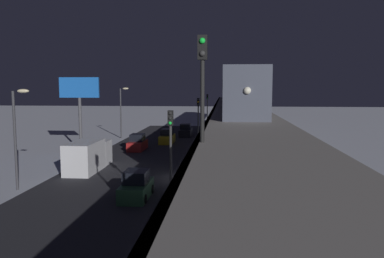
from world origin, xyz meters
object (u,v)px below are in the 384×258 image
Objects in this scene: traffic_light_near at (171,147)px; traffic_light_far at (207,106)px; traffic_light_mid at (198,116)px; sedan_black at (186,131)px; commercial_billboard at (79,95)px; rail_signal at (202,70)px; sedan_yellow at (167,137)px; box_truck at (88,156)px; subway_train at (234,88)px; sedan_red_2 at (137,143)px; sedan_green at (136,187)px.

traffic_light_far is (0.00, -49.18, 0.00)m from traffic_light_near.
traffic_light_near is 1.00× the size of traffic_light_mid.
commercial_billboard reaches higher than sedan_black.
sedan_black is at bearing -83.48° from rail_signal.
sedan_yellow is 0.67× the size of traffic_light_far.
rail_signal is 24.92m from box_truck.
sedan_black is 12.10m from traffic_light_far.
sedan_black is 0.73× the size of traffic_light_far.
traffic_light_near is (4.58, 36.89, -3.31)m from subway_train.
subway_train reaches higher than sedan_red_2.
sedan_yellow is at bearing 93.83° from sedan_green.
traffic_light_mid is 0.72× the size of commercial_billboard.
subway_train is 15.85× the size of sedan_black.
commercial_billboard reaches higher than sedan_red_2.
rail_signal reaches higher than sedan_yellow.
traffic_light_near is at bearing -47.68° from sedan_green.
traffic_light_mid is (-9.50, -12.54, 2.85)m from box_truck.
sedan_red_2 is at bearing -73.06° from rail_signal.
sedan_green is at bearing -65.76° from rail_signal.
traffic_light_mid is at bearing 82.29° from sedan_green.
subway_train is 11.57× the size of traffic_light_far.
traffic_light_near is 24.59m from traffic_light_mid.
sedan_red_2 is at bearing 4.94° from traffic_light_mid.
sedan_yellow is 13.67m from commercial_billboard.
sedan_green is (5.33, -11.83, -7.67)m from rail_signal.
rail_signal reaches higher than box_truck.
commercial_billboard is at bearing 62.68° from traffic_light_far.
subway_train is 13.33m from sedan_yellow.
traffic_light_far reaches higher than sedan_red_2.
subway_train reaches higher than traffic_light_near.
subway_train reaches higher than sedan_green.
traffic_light_far is (-7.50, -25.24, 3.40)m from sedan_red_2.
traffic_light_far is at bearing -69.57° from subway_train.
box_truck is 1.16× the size of traffic_light_mid.
rail_signal is 9.93m from traffic_light_near.
rail_signal reaches higher than subway_train.
box_truck is 0.83× the size of commercial_billboard.
box_truck is 12.28m from commercial_billboard.
sedan_black is 14.73m from sedan_red_2.
traffic_light_mid is (-2.90, 13.35, 3.40)m from sedan_black.
traffic_light_far reaches higher than sedan_yellow.
commercial_billboard is at bearing -65.80° from box_truck.
traffic_light_far reaches higher than box_truck.
traffic_light_near is at bearing 82.93° from subway_train.
traffic_light_mid reaches higher than sedan_black.
rail_signal reaches higher than commercial_billboard.
box_truck is at bearing 114.20° from commercial_billboard.
sedan_green is 0.96× the size of sedan_red_2.
commercial_billboard is (16.43, -30.72, -1.63)m from rail_signal.
box_truck is at bearing 52.85° from traffic_light_mid.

